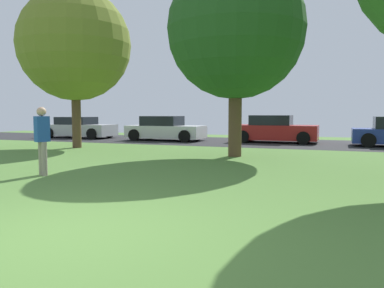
{
  "coord_description": "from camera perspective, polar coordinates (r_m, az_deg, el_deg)",
  "views": [
    {
      "loc": [
        3.26,
        -3.97,
        1.56
      ],
      "look_at": [
        0.0,
        4.63,
        0.81
      ],
      "focal_mm": 36.36,
      "sensor_mm": 36.0,
      "label": 1
    }
  ],
  "objects": [
    {
      "name": "ground_plane",
      "position": [
        5.37,
        -18.25,
        -12.44
      ],
      "size": [
        44.0,
        44.0,
        0.0
      ],
      "primitive_type": "plane",
      "color": "#547F38"
    },
    {
      "name": "road_strip",
      "position": [
        20.29,
        11.47,
        0.18
      ],
      "size": [
        44.0,
        6.4,
        0.01
      ],
      "primitive_type": "cube",
      "color": "#28282B",
      "rests_on": "ground_plane"
    },
    {
      "name": "maple_tree_near",
      "position": [
        14.08,
        6.45,
        16.25
      ],
      "size": [
        4.78,
        4.78,
        6.8
      ],
      "color": "brown",
      "rests_on": "ground_plane"
    },
    {
      "name": "oak_tree_center",
      "position": [
        18.12,
        -16.83,
        13.74
      ],
      "size": [
        4.84,
        4.84,
        6.91
      ],
      "color": "brown",
      "rests_on": "ground_plane"
    },
    {
      "name": "person_catcher",
      "position": [
        10.25,
        -21.12,
        0.87
      ],
      "size": [
        0.33,
        0.38,
        1.69
      ],
      "rotation": [
        0.0,
        0.0,
        -2.0
      ],
      "color": "gray",
      "rests_on": "ground_plane"
    },
    {
      "name": "parked_car_silver",
      "position": [
        24.79,
        -16.27,
        2.26
      ],
      "size": [
        4.39,
        2.02,
        1.28
      ],
      "color": "#B7B7BC",
      "rests_on": "ground_plane"
    },
    {
      "name": "parked_car_white",
      "position": [
        21.59,
        -3.98,
        2.17
      ],
      "size": [
        4.25,
        2.02,
        1.35
      ],
      "color": "white",
      "rests_on": "ground_plane"
    },
    {
      "name": "parked_car_red",
      "position": [
        20.6,
        11.99,
        2.04
      ],
      "size": [
        4.25,
        2.1,
        1.41
      ],
      "color": "#B21E1E",
      "rests_on": "ground_plane"
    }
  ]
}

